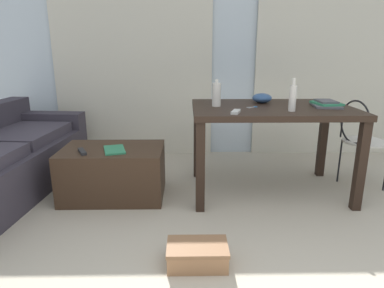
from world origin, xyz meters
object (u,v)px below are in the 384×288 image
Objects in this scene: tv_remote_on_table at (236,112)px; scissors at (253,107)px; shoebox at (197,254)px; wire_chair at (360,135)px; bowl at (262,98)px; bottle_near at (293,98)px; book_stack at (326,104)px; magazine at (114,150)px; craft_table at (271,118)px; tv_remote_primary at (82,151)px; coffee_table at (114,172)px; bottle_far at (216,94)px.

tv_remote_on_table reaches higher than scissors.
wire_chair is at bearing 37.95° from shoebox.
bottle_near is at bearing -71.17° from bowl.
book_stack is 2.17× the size of tv_remote_on_table.
magazine is 0.70× the size of shoebox.
craft_table is 8.14× the size of tv_remote_primary.
wire_chair is 0.95m from bowl.
bottle_near is 1.00× the size of magazine.
tv_remote_on_table is at bearing -161.68° from wire_chair.
coffee_table is 8.63× the size of scissors.
tv_remote_primary is at bearing -172.93° from wire_chair.
bottle_far reaches higher than magazine.
book_stack is at bearing -21.94° from bowl.
scissors is at bearing -11.35° from bottle_far.
book_stack is (0.51, -0.21, -0.02)m from bowl.
wire_chair is 1.98m from shoebox.
tv_remote_primary is at bearing -166.05° from tv_remote_on_table.
wire_chair is (0.84, 0.08, -0.17)m from craft_table.
magazine is (-0.86, -0.17, -0.44)m from bottle_far.
bowl reaches higher than shoebox.
bottle_far is at bearing 168.65° from scissors.
craft_table is 0.52m from bottle_far.
bottle_far reaches higher than shoebox.
coffee_table is 1.46m from craft_table.
bottle_near is 1.75× the size of tv_remote_on_table.
coffee_table is 3.35× the size of magazine.
bowl reaches higher than scissors.
craft_table is at bearing -174.32° from wire_chair.
book_stack is 0.88m from tv_remote_on_table.
bottle_near is 1.51m from magazine.
bottle_near is 1.43m from shoebox.
bowl is (1.33, 0.28, 0.61)m from coffee_table.
tv_remote_primary is 0.46× the size of shoebox.
tv_remote_on_table is at bearing -31.46° from tv_remote_primary.
shoebox is at bearing -115.61° from scissors.
scissors is at bearing 145.39° from bottle_near.
wire_chair is at bearing 13.94° from book_stack.
coffee_table is at bearing -174.22° from tv_remote_on_table.
wire_chair is 3.20× the size of magazine.
book_stack is at bearing 43.77° from shoebox.
wire_chair reaches higher than shoebox.
scissors is at bearing -116.82° from bowl.
bowl is 0.55m from book_stack.
bottle_far reaches higher than tv_remote_primary.
magazine is at bearing -173.67° from wire_chair.
wire_chair is at bearing -9.85° from magazine.
craft_table is at bearing 15.72° from scissors.
shoebox is (0.67, -0.94, -0.38)m from magazine.
wire_chair is 3.20× the size of bottle_near.
bottle_far is at bearing -176.98° from wire_chair.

